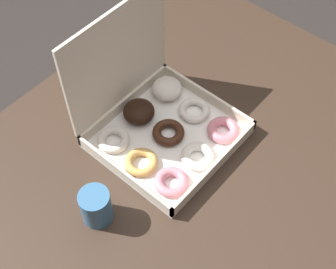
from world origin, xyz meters
name	(u,v)px	position (x,y,z in m)	size (l,w,h in m)	color
ground_plane	(194,250)	(0.00, 0.00, 0.00)	(8.00, 8.00, 0.00)	#2D2826
dining_table	(204,164)	(0.00, 0.00, 0.62)	(1.12, 1.00, 0.71)	#38281E
donut_box	(156,116)	(-0.04, 0.14, 0.76)	(0.34, 0.33, 0.34)	white
coffee_mug	(96,206)	(-0.32, 0.07, 0.76)	(0.07, 0.07, 0.10)	teal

